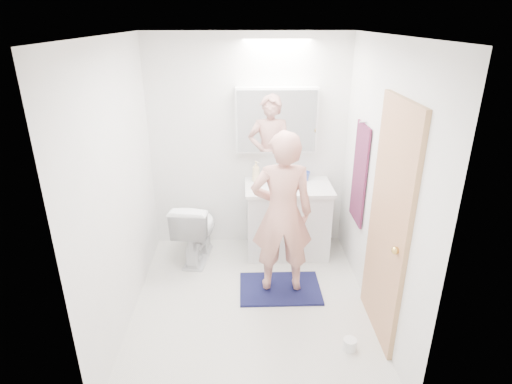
{
  "coord_description": "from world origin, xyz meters",
  "views": [
    {
      "loc": [
        -0.07,
        -3.26,
        2.52
      ],
      "look_at": [
        0.05,
        0.25,
        1.05
      ],
      "focal_mm": 29.34,
      "sensor_mm": 36.0,
      "label": 1
    }
  ],
  "objects_px": {
    "person": "(282,214)",
    "soap_bottle_b": "(270,173)",
    "toothbrush_cup": "(305,176)",
    "toilet_paper_roll": "(350,344)",
    "soap_bottle_a": "(256,171)",
    "vanity_cabinet": "(287,221)",
    "medicine_cabinet": "(276,120)",
    "toilet": "(196,229)"
  },
  "relations": [
    {
      "from": "person",
      "to": "soap_bottle_b",
      "type": "bearing_deg",
      "value": -86.36
    },
    {
      "from": "soap_bottle_b",
      "to": "toothbrush_cup",
      "type": "bearing_deg",
      "value": -2.85
    },
    {
      "from": "soap_bottle_b",
      "to": "toilet_paper_roll",
      "type": "bearing_deg",
      "value": -72.52
    },
    {
      "from": "toothbrush_cup",
      "to": "toilet_paper_roll",
      "type": "distance_m",
      "value": 1.93
    },
    {
      "from": "person",
      "to": "soap_bottle_a",
      "type": "height_order",
      "value": "person"
    },
    {
      "from": "vanity_cabinet",
      "to": "toothbrush_cup",
      "type": "distance_m",
      "value": 0.55
    },
    {
      "from": "soap_bottle_b",
      "to": "medicine_cabinet",
      "type": "bearing_deg",
      "value": 23.93
    },
    {
      "from": "vanity_cabinet",
      "to": "toothbrush_cup",
      "type": "xyz_separation_m",
      "value": [
        0.2,
        0.16,
        0.48
      ]
    },
    {
      "from": "medicine_cabinet",
      "to": "toilet_paper_roll",
      "type": "xyz_separation_m",
      "value": [
        0.49,
        -1.8,
        -1.45
      ]
    },
    {
      "from": "toilet",
      "to": "soap_bottle_a",
      "type": "relative_size",
      "value": 3.05
    },
    {
      "from": "toilet",
      "to": "toothbrush_cup",
      "type": "xyz_separation_m",
      "value": [
        1.23,
        0.28,
        0.51
      ]
    },
    {
      "from": "toothbrush_cup",
      "to": "person",
      "type": "bearing_deg",
      "value": -110.7
    },
    {
      "from": "toilet",
      "to": "toilet_paper_roll",
      "type": "distance_m",
      "value": 2.04
    },
    {
      "from": "person",
      "to": "toothbrush_cup",
      "type": "height_order",
      "value": "person"
    },
    {
      "from": "toilet",
      "to": "soap_bottle_b",
      "type": "distance_m",
      "value": 1.03
    },
    {
      "from": "soap_bottle_a",
      "to": "toothbrush_cup",
      "type": "xyz_separation_m",
      "value": [
        0.55,
        0.01,
        -0.07
      ]
    },
    {
      "from": "medicine_cabinet",
      "to": "toilet",
      "type": "xyz_separation_m",
      "value": [
        -0.89,
        -0.33,
        -1.14
      ]
    },
    {
      "from": "toothbrush_cup",
      "to": "toilet_paper_roll",
      "type": "xyz_separation_m",
      "value": [
        0.15,
        -1.75,
        -0.82
      ]
    },
    {
      "from": "toilet",
      "to": "soap_bottle_a",
      "type": "height_order",
      "value": "soap_bottle_a"
    },
    {
      "from": "toothbrush_cup",
      "to": "soap_bottle_a",
      "type": "bearing_deg",
      "value": -178.97
    },
    {
      "from": "medicine_cabinet",
      "to": "soap_bottle_a",
      "type": "distance_m",
      "value": 0.61
    },
    {
      "from": "vanity_cabinet",
      "to": "toilet_paper_roll",
      "type": "xyz_separation_m",
      "value": [
        0.36,
        -1.59,
        -0.34
      ]
    },
    {
      "from": "vanity_cabinet",
      "to": "soap_bottle_b",
      "type": "relative_size",
      "value": 5.63
    },
    {
      "from": "toilet",
      "to": "soap_bottle_b",
      "type": "bearing_deg",
      "value": -151.8
    },
    {
      "from": "toilet_paper_roll",
      "to": "toothbrush_cup",
      "type": "bearing_deg",
      "value": 95.06
    },
    {
      "from": "soap_bottle_a",
      "to": "person",
      "type": "bearing_deg",
      "value": -76.81
    },
    {
      "from": "toothbrush_cup",
      "to": "vanity_cabinet",
      "type": "bearing_deg",
      "value": -141.91
    },
    {
      "from": "toilet",
      "to": "soap_bottle_b",
      "type": "height_order",
      "value": "soap_bottle_b"
    },
    {
      "from": "vanity_cabinet",
      "to": "person",
      "type": "xyz_separation_m",
      "value": [
        -0.14,
        -0.75,
        0.45
      ]
    },
    {
      "from": "soap_bottle_b",
      "to": "toothbrush_cup",
      "type": "distance_m",
      "value": 0.4
    },
    {
      "from": "toothbrush_cup",
      "to": "toilet_paper_roll",
      "type": "height_order",
      "value": "toothbrush_cup"
    },
    {
      "from": "vanity_cabinet",
      "to": "toilet_paper_roll",
      "type": "height_order",
      "value": "vanity_cabinet"
    },
    {
      "from": "soap_bottle_b",
      "to": "toilet",
      "type": "bearing_deg",
      "value": -160.36
    },
    {
      "from": "vanity_cabinet",
      "to": "soap_bottle_a",
      "type": "xyz_separation_m",
      "value": [
        -0.35,
        0.15,
        0.55
      ]
    },
    {
      "from": "vanity_cabinet",
      "to": "person",
      "type": "height_order",
      "value": "person"
    },
    {
      "from": "toilet",
      "to": "person",
      "type": "xyz_separation_m",
      "value": [
        0.88,
        -0.63,
        0.48
      ]
    },
    {
      "from": "toilet",
      "to": "toothbrush_cup",
      "type": "bearing_deg",
      "value": -158.82
    },
    {
      "from": "vanity_cabinet",
      "to": "person",
      "type": "relative_size",
      "value": 0.57
    },
    {
      "from": "person",
      "to": "toilet_paper_roll",
      "type": "height_order",
      "value": "person"
    },
    {
      "from": "vanity_cabinet",
      "to": "toilet_paper_roll",
      "type": "distance_m",
      "value": 1.66
    },
    {
      "from": "medicine_cabinet",
      "to": "toilet_paper_roll",
      "type": "height_order",
      "value": "medicine_cabinet"
    },
    {
      "from": "medicine_cabinet",
      "to": "toilet_paper_roll",
      "type": "relative_size",
      "value": 8.0
    }
  ]
}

